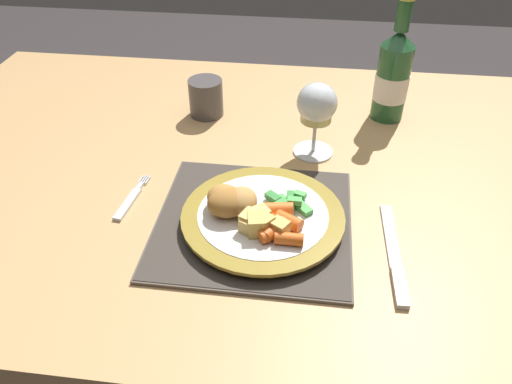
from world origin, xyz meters
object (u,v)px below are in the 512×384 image
Objects in this scene: dinner_plate at (263,218)px; wine_glass at (317,107)px; dining_table at (260,202)px; table_knife at (395,261)px; fork at (130,200)px; drinking_cup at (206,97)px; bottle at (393,75)px.

wine_glass reaches higher than dinner_plate.
dinner_plate is at bearing -82.09° from dining_table.
dining_table is 0.32m from table_knife.
dinner_plate is 2.07× the size of fork.
wine_glass is (0.09, 0.06, 0.18)m from dining_table.
table_knife is 0.53m from drinking_cup.
wine_glass is at bearing -133.12° from bottle.
table_knife reaches higher than dining_table.
dinner_plate is 0.44m from bottle.
wine_glass is 0.22m from bottle.
wine_glass reaches higher than fork.
drinking_cup reaches higher than dining_table.
table_knife is (0.20, -0.05, -0.01)m from dinner_plate.
bottle is at bearing 37.88° from fork.
wine_glass is 0.26m from drinking_cup.
dining_table is at bearing 32.51° from fork.
fork is at bearing -147.65° from wine_glass.
table_knife is 0.44m from bottle.
fork is at bearing -102.15° from drinking_cup.
fork is 0.87× the size of wine_glass.
wine_glass is (0.07, 0.22, 0.08)m from dinner_plate.
table_knife is at bearing -15.11° from dinner_plate.
table_knife is 0.32m from wine_glass.
fork is 0.48× the size of bottle.
dining_table is 11.63× the size of fork.
table_knife is 2.73× the size of drinking_cup.
fork is 0.43m from table_knife.
dinner_plate is 0.24m from wine_glass.
bottle is (0.22, 0.38, 0.08)m from dinner_plate.
drinking_cup is (-0.14, 0.18, 0.13)m from dining_table.
bottle reaches higher than dinner_plate.
drinking_cup is at bearing -174.38° from bottle.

